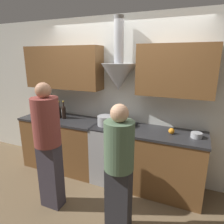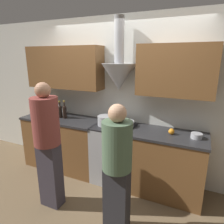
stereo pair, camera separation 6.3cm
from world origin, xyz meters
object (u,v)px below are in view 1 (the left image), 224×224
object	(u,v)px
wine_bottle_4	(50,109)
wine_bottle_7	(64,111)
wine_bottle_0	(33,108)
mixing_bowl	(124,123)
wine_bottle_1	(37,108)
wine_bottle_5	(55,110)
person_foreground_right	(119,166)
wine_bottle_6	(59,111)
saucepan	(196,135)
stove_range	(114,153)
stock_pot	(105,121)
person_foreground_left	(48,142)
wine_bottle_2	(41,108)
orange_fruit	(171,131)
wine_bottle_3	(46,109)

from	to	relation	value
wine_bottle_4	wine_bottle_7	xyz separation A→B (m)	(0.28, 0.02, -0.01)
wine_bottle_0	mixing_bowl	xyz separation A→B (m)	(1.78, 0.07, -0.09)
wine_bottle_0	wine_bottle_1	xyz separation A→B (m)	(0.09, 0.01, 0.00)
wine_bottle_5	person_foreground_right	world-z (taller)	person_foreground_right
wine_bottle_6	mixing_bowl	world-z (taller)	wine_bottle_6
wine_bottle_1	saucepan	xyz separation A→B (m)	(2.73, -0.00, -0.10)
stove_range	stock_pot	bearing A→B (deg)	-167.16
wine_bottle_6	wine_bottle_4	bearing A→B (deg)	-176.02
person_foreground_left	wine_bottle_5	bearing A→B (deg)	123.84
wine_bottle_5	wine_bottle_6	xyz separation A→B (m)	(0.09, 0.00, -0.01)
wine_bottle_2	wine_bottle_6	distance (m)	0.39
stove_range	wine_bottle_5	world-z (taller)	wine_bottle_5
orange_fruit	person_foreground_right	world-z (taller)	person_foreground_right
wine_bottle_5	stock_pot	distance (m)	1.01
stock_pot	orange_fruit	distance (m)	1.00
wine_bottle_1	wine_bottle_3	distance (m)	0.21
wine_bottle_0	wine_bottle_6	xyz separation A→B (m)	(0.58, 0.02, -0.01)
wine_bottle_0	person_foreground_right	bearing A→B (deg)	-24.04
wine_bottle_7	wine_bottle_3	bearing A→B (deg)	-178.32
saucepan	person_foreground_left	xyz separation A→B (m)	(-1.73, -0.90, -0.04)
mixing_bowl	orange_fruit	size ratio (longest dim) A/B	3.58
wine_bottle_1	wine_bottle_4	world-z (taller)	wine_bottle_4
stock_pot	orange_fruit	xyz separation A→B (m)	(1.00, 0.04, -0.03)
orange_fruit	wine_bottle_6	bearing A→B (deg)	-179.88
wine_bottle_5	wine_bottle_7	distance (m)	0.19
orange_fruit	wine_bottle_2	bearing A→B (deg)	-179.43
wine_bottle_1	stock_pot	world-z (taller)	wine_bottle_1
wine_bottle_3	wine_bottle_6	bearing A→B (deg)	0.85
stock_pot	person_foreground_right	size ratio (longest dim) A/B	0.17
wine_bottle_1	wine_bottle_3	xyz separation A→B (m)	(0.21, -0.00, -0.00)
mixing_bowl	saucepan	distance (m)	1.05
wine_bottle_3	orange_fruit	bearing A→B (deg)	0.21
wine_bottle_0	wine_bottle_4	distance (m)	0.40
wine_bottle_3	saucepan	xyz separation A→B (m)	(2.52, -0.00, -0.10)
orange_fruit	stove_range	bearing A→B (deg)	-179.77
wine_bottle_2	person_foreground_left	size ratio (longest dim) A/B	0.21
stock_pot	wine_bottle_7	bearing A→B (deg)	177.31
wine_bottle_1	person_foreground_left	bearing A→B (deg)	-41.97
wine_bottle_6	saucepan	size ratio (longest dim) A/B	2.04
stove_range	stock_pot	size ratio (longest dim) A/B	3.70
wine_bottle_1	wine_bottle_2	bearing A→B (deg)	-8.49
person_foreground_left	wine_bottle_6	bearing A→B (deg)	119.44
stock_pot	wine_bottle_4	bearing A→B (deg)	179.03
stock_pot	mixing_bowl	xyz separation A→B (m)	(0.28, 0.09, -0.03)
wine_bottle_2	wine_bottle_3	bearing A→B (deg)	8.06
wine_bottle_5	wine_bottle_2	bearing A→B (deg)	-176.96
stove_range	wine_bottle_4	xyz separation A→B (m)	(-1.24, -0.01, 0.61)
saucepan	person_foreground_right	world-z (taller)	person_foreground_right
orange_fruit	person_foreground_left	distance (m)	1.67
wine_bottle_3	mixing_bowl	bearing A→B (deg)	2.33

